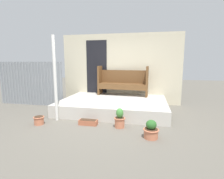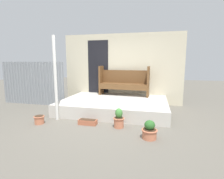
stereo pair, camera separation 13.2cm
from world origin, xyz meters
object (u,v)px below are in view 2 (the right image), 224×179
object	(u,v)px
flower_pot_left	(39,119)
flower_pot_right	(149,131)
bench	(124,81)
flower_pot_middle	(119,119)
support_post	(55,79)
planter_box_rect	(88,122)

from	to	relation	value
flower_pot_left	flower_pot_right	xyz separation A→B (m)	(2.76, -0.23, 0.05)
flower_pot_left	bench	bearing A→B (deg)	54.36
flower_pot_left	flower_pot_middle	xyz separation A→B (m)	(2.03, 0.22, 0.09)
bench	flower_pot_middle	bearing A→B (deg)	-79.69
flower_pot_middle	bench	bearing A→B (deg)	96.73
support_post	flower_pot_middle	xyz separation A→B (m)	(1.76, -0.18, -0.91)
flower_pot_middle	planter_box_rect	distance (m)	0.82
bench	flower_pot_right	xyz separation A→B (m)	(1.00, -2.69, -0.72)
bench	flower_pot_right	size ratio (longest dim) A/B	4.66
flower_pot_left	planter_box_rect	distance (m)	1.25
support_post	bench	world-z (taller)	support_post
support_post	flower_pot_left	xyz separation A→B (m)	(-0.27, -0.41, -1.01)
support_post	flower_pot_left	world-z (taller)	support_post
flower_pot_middle	planter_box_rect	bearing A→B (deg)	179.26
support_post	planter_box_rect	world-z (taller)	support_post
flower_pot_right	support_post	bearing A→B (deg)	165.55
flower_pot_left	flower_pot_middle	world-z (taller)	flower_pot_middle
flower_pot_right	planter_box_rect	bearing A→B (deg)	163.00
support_post	planter_box_rect	distance (m)	1.44
bench	flower_pot_middle	size ratio (longest dim) A/B	3.80
bench	planter_box_rect	bearing A→B (deg)	-100.05
support_post	flower_pot_right	world-z (taller)	support_post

